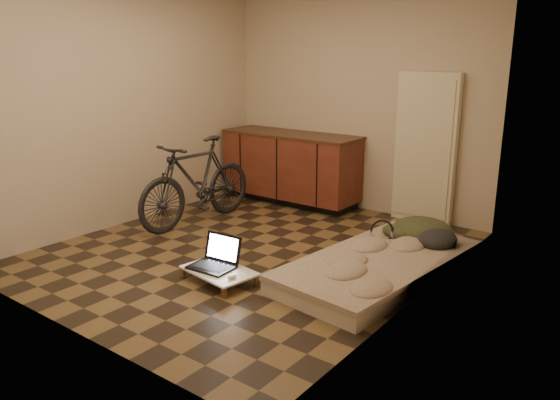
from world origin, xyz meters
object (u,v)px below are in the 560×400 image
Objects in this scene: futon at (379,266)px; laptop at (215,261)px; bicycle at (197,177)px; lap_desk at (219,271)px.

futon is 1.44m from laptop.
futon is 5.31× the size of laptop.
bicycle is 1.65m from laptop.
lap_desk is (-1.04, -0.95, 0.00)m from futon.
laptop reaches higher than lap_desk.
futon is at bearing 51.28° from lap_desk.
bicycle is at bearing 136.72° from laptop.
lap_desk is (1.33, -1.06, -0.45)m from bicycle.
futon is 1.40m from lap_desk.
lap_desk is at bearing -131.37° from futon.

